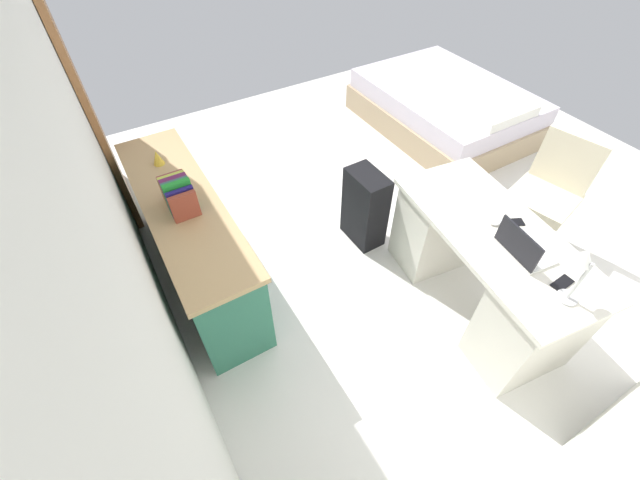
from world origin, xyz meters
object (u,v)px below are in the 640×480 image
bed (445,107)px  computer_mouse (497,222)px  desk_lamp (582,263)px  credenza (193,240)px  cell_phone_near_laptop (562,283)px  desk (482,268)px  office_chair (544,199)px  laptop (523,248)px  suitcase_black (365,208)px  cell_phone_by_mouse (513,222)px  figurine_small (157,158)px

bed → computer_mouse: bearing=142.3°
bed → desk_lamp: desk_lamp is taller
credenza → cell_phone_near_laptop: (-1.75, -1.63, 0.36)m
desk → bed: (1.97, -1.52, -0.15)m
office_chair → computer_mouse: size_ratio=9.40×
desk → office_chair: size_ratio=1.61×
laptop → desk_lamp: 0.38m
suitcase_black → credenza: bearing=75.7°
cell_phone_near_laptop → cell_phone_by_mouse: size_ratio=1.00×
suitcase_black → desk_lamp: bearing=-172.3°
desk → cell_phone_near_laptop: size_ratio=11.14×
cell_phone_near_laptop → credenza: bearing=40.0°
desk → computer_mouse: bearing=-37.8°
computer_mouse → cell_phone_by_mouse: 0.11m
desk → laptop: size_ratio=4.50×
bed → figurine_small: 3.22m
suitcase_black → desk_lamp: desk_lamp is taller
computer_mouse → bed: bearing=-30.1°
credenza → cell_phone_near_laptop: 2.41m
credenza → desk: bearing=-128.1°
laptop → figurine_small: bearing=39.5°
figurine_small → cell_phone_near_laptop: bearing=-143.8°
bed → desk_lamp: (-2.47, 1.59, 0.76)m
credenza → laptop: (-1.47, -1.60, 0.41)m
desk → cell_phone_near_laptop: bearing=179.0°
credenza → computer_mouse: size_ratio=18.00×
desk → suitcase_black: 1.01m
computer_mouse → desk_lamp: desk_lamp is taller
credenza → desk_lamp: (-1.78, -1.56, 0.62)m
bed → cell_phone_near_laptop: cell_phone_near_laptop is taller
office_chair → bed: size_ratio=0.49×
desk → figurine_small: (1.75, 1.64, 0.44)m
office_chair → computer_mouse: (-0.18, 0.89, 0.35)m
credenza → figurine_small: (0.47, 0.00, 0.44)m
office_chair → laptop: bearing=114.3°
bed → laptop: size_ratio=5.66×
bed → desk_lamp: size_ratio=5.53×
computer_mouse → figurine_small: size_ratio=0.91×
desk → figurine_small: figurine_small is taller
figurine_small → bed: bearing=-86.1°
computer_mouse → cell_phone_near_laptop: computer_mouse is taller
credenza → laptop: size_ratio=5.35×
suitcase_black → desk_lamp: 1.63m
cell_phone_by_mouse → figurine_small: 2.49m
computer_mouse → cell_phone_by_mouse: computer_mouse is taller
office_chair → credenza: bearing=68.0°
desk → cell_phone_by_mouse: (0.01, -0.14, 0.36)m
laptop → cell_phone_by_mouse: laptop is taller
office_chair → suitcase_black: size_ratio=1.41×
desk → credenza: 2.07m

